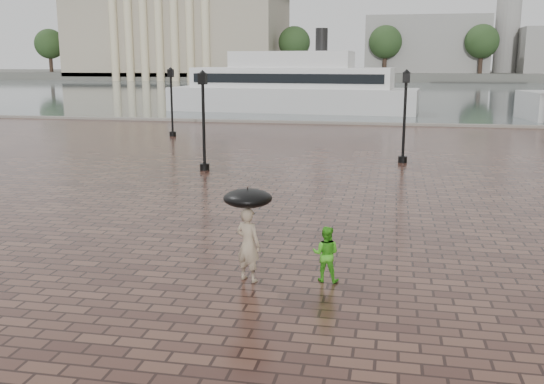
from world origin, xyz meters
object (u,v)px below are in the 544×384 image
at_px(child_pedestrian, 326,254).
at_px(ferry_near, 292,87).
at_px(adult_pedestrian, 248,244).
at_px(street_lamps, 252,111).

distance_m(child_pedestrian, ferry_near, 47.36).
distance_m(adult_pedestrian, child_pedestrian, 1.78).
xyz_separation_m(adult_pedestrian, child_pedestrian, (1.74, 0.32, -0.21)).
distance_m(street_lamps, adult_pedestrian, 19.49).
relative_size(street_lamps, ferry_near, 0.62).
xyz_separation_m(child_pedestrian, ferry_near, (-8.50, 46.56, 1.76)).
relative_size(adult_pedestrian, child_pedestrian, 1.33).
xyz_separation_m(street_lamps, child_pedestrian, (6.06, -18.63, -1.68)).
bearing_deg(ferry_near, adult_pedestrian, -77.26).
bearing_deg(ferry_near, child_pedestrian, -75.12).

